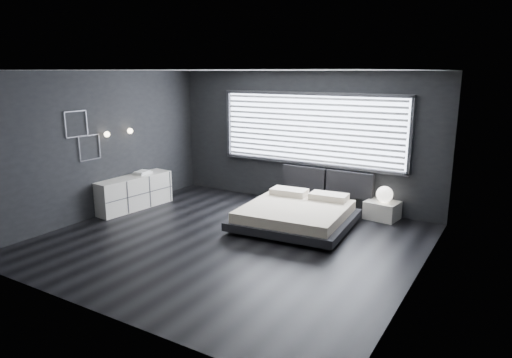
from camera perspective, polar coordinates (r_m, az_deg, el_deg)
The scene contains 12 objects.
room at distance 7.38m, azimuth -3.41°, elevation 2.48°, with size 6.04×6.00×2.80m.
window at distance 9.58m, azimuth 6.77°, elevation 6.18°, with size 4.14×0.09×1.52m.
headboard at distance 9.55m, azimuth 8.80°, elevation -0.25°, with size 1.96×0.16×0.52m.
sconce_near at distance 9.30m, azimuth -18.14°, elevation 5.34°, with size 0.18×0.11×0.11m.
sconce_far at distance 9.70m, azimuth -15.47°, elevation 5.82°, with size 0.18×0.11×0.11m.
wall_art_upper at distance 8.96m, azimuth -21.54°, elevation 6.41°, with size 0.01×0.48×0.48m.
wall_art_lower at distance 9.18m, azimuth -20.07°, elevation 3.70°, with size 0.01×0.48×0.48m.
bed at distance 8.39m, azimuth 5.00°, elevation -4.40°, with size 2.14×2.06×0.52m.
nightstand at distance 9.15m, azimuth 15.49°, elevation -3.77°, with size 0.60×0.50×0.35m, color silver.
orb_lamp at distance 9.01m, azimuth 15.78°, elevation -1.86°, with size 0.31×0.31×0.31m, color white.
dresser at distance 9.78m, azimuth -15.05°, elevation -1.62°, with size 0.65×1.74×0.68m.
book_stack at distance 9.87m, azimuth -14.00°, elevation 0.79°, with size 0.27×0.36×0.07m.
Camera 1 is at (4.10, -5.97, 2.78)m, focal length 32.00 mm.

